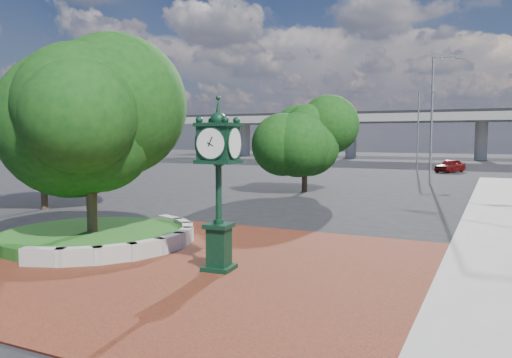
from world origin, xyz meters
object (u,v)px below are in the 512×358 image
object	(u,v)px
parked_car	(450,166)
post_clock	(219,178)
street_lamp_near	(435,110)
street_lamp_far	(420,125)

from	to	relation	value
parked_car	post_clock	bearing A→B (deg)	-68.89
street_lamp_near	parked_car	bearing A→B (deg)	89.52
post_clock	street_lamp_near	xyz separation A→B (m)	(2.26, 28.75, 3.12)
parked_car	street_lamp_near	world-z (taller)	street_lamp_near
street_lamp_near	street_lamp_far	distance (m)	15.50
post_clock	parked_car	size ratio (longest dim) A/B	1.17
post_clock	street_lamp_far	xyz separation A→B (m)	(-0.86, 43.91, 2.34)
street_lamp_near	street_lamp_far	bearing A→B (deg)	101.63
post_clock	street_lamp_far	world-z (taller)	street_lamp_far
parked_car	street_lamp_near	bearing A→B (deg)	-66.16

